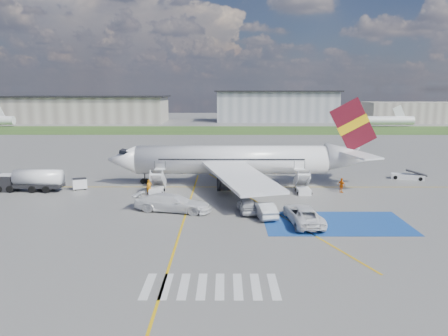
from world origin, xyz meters
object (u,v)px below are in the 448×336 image
at_px(belt_loader, 408,177).
at_px(van_white_b, 173,200).
at_px(car_silver_a, 247,205).
at_px(car_silver_b, 264,210).
at_px(fuel_tanker, 31,182).
at_px(airliner, 242,160).
at_px(gpu_cart, 80,184).
at_px(van_white_a, 303,211).

bearing_deg(belt_loader, van_white_b, -132.53).
relative_size(belt_loader, car_silver_a, 1.10).
xyz_separation_m(car_silver_a, car_silver_b, (1.64, -1.75, 0.02)).
distance_m(fuel_tanker, van_white_b, 21.51).
relative_size(airliner, car_silver_b, 7.63).
distance_m(fuel_tanker, gpu_cart, 6.05).
bearing_deg(van_white_b, car_silver_b, -88.83).
xyz_separation_m(fuel_tanker, car_silver_a, (27.34, -9.77, -0.41)).
xyz_separation_m(airliner, van_white_a, (5.31, -17.78, -2.26)).
bearing_deg(van_white_b, gpu_cart, 66.07).
relative_size(airliner, car_silver_a, 8.10).
xyz_separation_m(gpu_cart, van_white_a, (26.74, -14.38, 0.46)).
relative_size(gpu_cart, van_white_b, 0.33).
relative_size(belt_loader, car_silver_b, 1.03).
bearing_deg(van_white_a, gpu_cart, -32.02).
bearing_deg(van_white_b, airliner, -16.34).
bearing_deg(airliner, van_white_b, -120.15).
height_order(belt_loader, van_white_a, van_white_a).
distance_m(car_silver_a, van_white_a, 6.44).
relative_size(airliner, gpu_cart, 17.87).
bearing_deg(van_white_a, belt_loader, -135.86).
bearing_deg(car_silver_a, van_white_b, -9.10).
distance_m(gpu_cart, car_silver_a, 23.97).
bearing_deg(car_silver_b, gpu_cart, -40.81).
xyz_separation_m(gpu_cart, van_white_b, (13.42, -10.39, 0.57)).
bearing_deg(fuel_tanker, airliner, 11.57).
relative_size(gpu_cart, van_white_a, 0.34).
bearing_deg(belt_loader, fuel_tanker, -151.87).
height_order(airliner, van_white_a, airliner).
xyz_separation_m(fuel_tanker, van_white_a, (32.68, -13.36, -0.06)).
relative_size(fuel_tanker, van_white_a, 1.39).
xyz_separation_m(airliner, belt_loader, (24.35, 3.28, -3.03)).
bearing_deg(gpu_cart, van_white_b, -60.63).
xyz_separation_m(airliner, fuel_tanker, (-27.36, -4.41, -2.20)).
bearing_deg(gpu_cart, airliner, -13.90).
bearing_deg(belt_loader, car_silver_a, -124.70).
height_order(car_silver_b, van_white_a, van_white_a).
distance_m(car_silver_b, van_white_a, 4.14).
bearing_deg(car_silver_b, van_white_b, -24.89).
distance_m(airliner, van_white_b, 16.08).
distance_m(airliner, car_silver_a, 14.43).
height_order(belt_loader, car_silver_b, car_silver_b).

